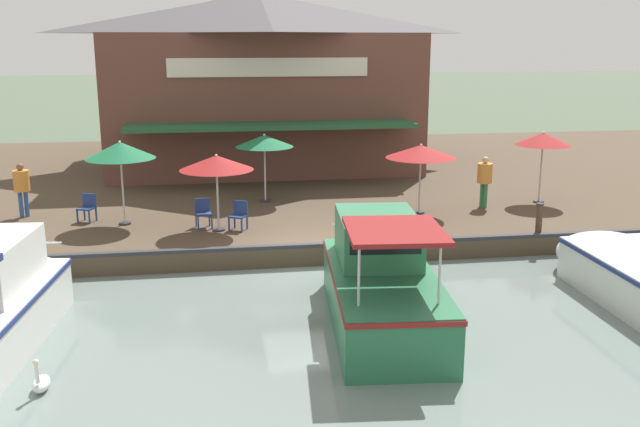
# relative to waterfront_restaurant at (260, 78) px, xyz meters

# --- Properties ---
(ground_plane) EXTENTS (220.00, 220.00, 0.00)m
(ground_plane) POSITION_rel_waterfront_restaurant_xyz_m (13.96, 0.25, -4.35)
(ground_plane) COLOR #4C5B47
(quay_deck) EXTENTS (22.00, 56.00, 0.60)m
(quay_deck) POSITION_rel_waterfront_restaurant_xyz_m (2.96, 0.25, -4.05)
(quay_deck) COLOR #4C3D2D
(quay_deck) RESTS_ON ground
(quay_edge_fender) EXTENTS (0.20, 50.40, 0.10)m
(quay_edge_fender) POSITION_rel_waterfront_restaurant_xyz_m (13.86, 0.25, -3.70)
(quay_edge_fender) COLOR #2D2D33
(quay_edge_fender) RESTS_ON quay_deck
(waterfront_restaurant) EXTENTS (11.37, 13.29, 7.38)m
(waterfront_restaurant) POSITION_rel_waterfront_restaurant_xyz_m (0.00, 0.00, 0.00)
(waterfront_restaurant) COLOR brown
(waterfront_restaurant) RESTS_ON quay_deck
(patio_umbrella_mid_patio_right) EXTENTS (1.97, 1.97, 2.34)m
(patio_umbrella_mid_patio_right) POSITION_rel_waterfront_restaurant_xyz_m (8.14, -0.49, -1.66)
(patio_umbrella_mid_patio_right) COLOR #B7B7B7
(patio_umbrella_mid_patio_right) RESTS_ON quay_deck
(patio_umbrella_back_row) EXTENTS (1.85, 1.85, 2.43)m
(patio_umbrella_back_row) POSITION_rel_waterfront_restaurant_xyz_m (9.70, 8.77, -1.58)
(patio_umbrella_back_row) COLOR #B7B7B7
(patio_umbrella_back_row) RESTS_ON quay_deck
(patio_umbrella_mid_patio_left) EXTENTS (2.22, 2.22, 2.25)m
(patio_umbrella_mid_patio_left) POSITION_rel_waterfront_restaurant_xyz_m (10.60, 4.25, -1.75)
(patio_umbrella_mid_patio_left) COLOR #B7B7B7
(patio_umbrella_mid_patio_left) RESTS_ON quay_deck
(patio_umbrella_far_corner) EXTENTS (2.06, 2.06, 2.54)m
(patio_umbrella_far_corner) POSITION_rel_waterfront_restaurant_xyz_m (10.57, -4.94, -1.50)
(patio_umbrella_far_corner) COLOR #B7B7B7
(patio_umbrella_far_corner) RESTS_ON quay_deck
(patio_umbrella_by_entrance) EXTENTS (2.13, 2.13, 2.26)m
(patio_umbrella_by_entrance) POSITION_rel_waterfront_restaurant_xyz_m (11.75, -2.15, -1.74)
(patio_umbrella_by_entrance) COLOR #B7B7B7
(patio_umbrella_by_entrance) RESTS_ON quay_deck
(cafe_chair_facing_river) EXTENTS (0.51, 0.51, 0.85)m
(cafe_chair_facing_river) POSITION_rel_waterfront_restaurant_xyz_m (11.28, -2.58, -3.28)
(cafe_chair_facing_river) COLOR navy
(cafe_chair_facing_river) RESTS_ON quay_deck
(cafe_chair_back_row_seat) EXTENTS (0.57, 0.57, 0.85)m
(cafe_chair_back_row_seat) POSITION_rel_waterfront_restaurant_xyz_m (10.04, -6.09, -3.28)
(cafe_chair_back_row_seat) COLOR navy
(cafe_chair_back_row_seat) RESTS_ON quay_deck
(cafe_chair_mid_patio) EXTENTS (0.59, 0.59, 0.85)m
(cafe_chair_mid_patio) POSITION_rel_waterfront_restaurant_xyz_m (11.74, -1.55, -3.28)
(cafe_chair_mid_patio) COLOR navy
(cafe_chair_mid_patio) RESTS_ON quay_deck
(person_near_entrance) EXTENTS (0.48, 0.48, 1.71)m
(person_near_entrance) POSITION_rel_waterfront_restaurant_xyz_m (9.13, -8.16, -2.68)
(person_near_entrance) COLOR #2D5193
(person_near_entrance) RESTS_ON quay_deck
(person_at_quay_edge) EXTENTS (0.48, 0.48, 1.70)m
(person_at_quay_edge) POSITION_rel_waterfront_restaurant_xyz_m (10.11, 6.61, -2.68)
(person_at_quay_edge) COLOR #337547
(person_at_quay_edge) RESTS_ON quay_deck
(motorboat_nearest_quay) EXTENTS (6.42, 2.65, 2.50)m
(motorboat_nearest_quay) POSITION_rel_waterfront_restaurant_xyz_m (17.59, 1.25, -3.42)
(motorboat_nearest_quay) COLOR #287047
(motorboat_nearest_quay) RESTS_ON river_water
(mooring_post) EXTENTS (0.22, 0.22, 0.92)m
(mooring_post) POSITION_rel_waterfront_restaurant_xyz_m (13.61, 6.90, -3.28)
(mooring_post) COLOR #473323
(mooring_post) RESTS_ON quay_deck
(swan) EXTENTS (0.60, 0.28, 0.69)m
(swan) POSITION_rel_waterfront_restaurant_xyz_m (20.12, -5.39, -4.12)
(swan) COLOR white
(swan) RESTS_ON river_water
(tree_upstream_bank) EXTENTS (5.42, 5.16, 7.63)m
(tree_upstream_bank) POSITION_rel_waterfront_restaurant_xyz_m (-5.68, -1.02, 1.15)
(tree_upstream_bank) COLOR brown
(tree_upstream_bank) RESTS_ON quay_deck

